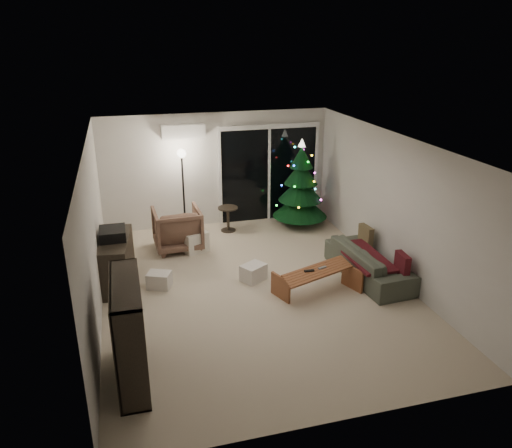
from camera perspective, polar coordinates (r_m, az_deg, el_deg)
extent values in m
plane|color=beige|center=(8.55, -0.12, -7.34)|extent=(6.50, 6.50, 0.00)
plane|color=white|center=(7.69, -0.13, 9.29)|extent=(6.50, 6.50, 0.00)
cube|color=silver|center=(11.06, -4.55, 6.20)|extent=(5.00, 0.02, 2.50)
cube|color=silver|center=(5.28, 9.30, -11.45)|extent=(5.00, 0.02, 2.50)
cube|color=silver|center=(7.81, -18.13, -1.18)|extent=(0.02, 6.50, 2.50)
cube|color=silver|center=(8.98, 15.47, 1.97)|extent=(0.02, 6.50, 2.50)
cube|color=black|center=(11.37, 1.47, 5.63)|extent=(2.20, 0.02, 2.10)
cube|color=white|center=(10.65, -8.32, 10.44)|extent=(0.90, 0.22, 0.28)
cube|color=#3F3833|center=(12.18, 0.73, 1.26)|extent=(2.60, 1.00, 0.10)
cube|color=white|center=(12.37, 0.23, 4.26)|extent=(2.20, 0.06, 1.00)
cube|color=black|center=(8.86, -15.76, -4.12)|extent=(0.65, 1.39, 0.84)
cube|color=black|center=(8.66, -16.08, -1.07)|extent=(0.42, 0.50, 0.18)
imported|color=brown|center=(10.03, -8.98, -0.54)|extent=(0.94, 0.96, 0.85)
cube|color=white|center=(9.96, -7.11, -1.94)|extent=(0.59, 0.59, 0.41)
cube|color=silver|center=(8.68, -10.99, -6.31)|extent=(0.47, 0.42, 0.27)
cube|color=silver|center=(8.76, -0.30, -5.55)|extent=(0.51, 0.48, 0.29)
cylinder|color=black|center=(10.88, -3.21, 0.58)|extent=(0.44, 0.44, 0.54)
cylinder|color=black|center=(10.61, -8.27, 3.41)|extent=(0.29, 0.29, 1.79)
imported|color=#454C3E|center=(9.03, 12.77, -4.29)|extent=(0.90, 1.99, 0.57)
cube|color=#531521|center=(8.93, 12.26, -3.64)|extent=(0.60, 1.40, 0.05)
cube|color=olive|center=(9.57, 12.43, -1.28)|extent=(0.14, 0.38, 0.37)
cube|color=#531521|center=(8.55, 16.38, -4.45)|extent=(0.14, 0.38, 0.37)
cube|color=black|center=(8.21, 6.09, -5.34)|extent=(0.17, 0.05, 0.02)
cube|color=slate|center=(8.34, 7.58, -4.97)|extent=(0.16, 0.09, 0.02)
cone|color=#0C3B16|center=(11.02, 5.13, 4.66)|extent=(1.54, 1.54, 1.96)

